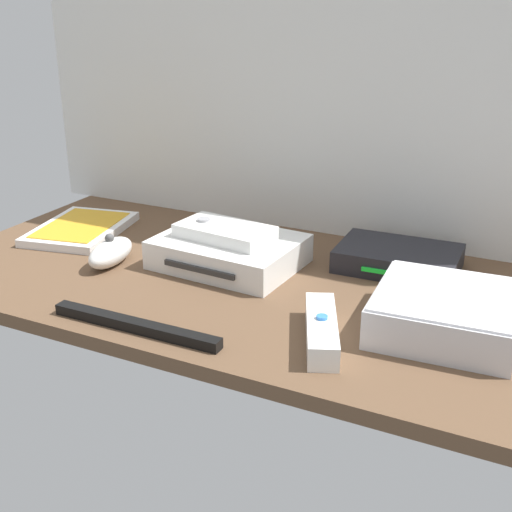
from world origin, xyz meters
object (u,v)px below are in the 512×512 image
at_px(remote_wand, 321,330).
at_px(remote_nunchuk, 111,252).
at_px(mini_computer, 445,313).
at_px(game_case, 81,229).
at_px(network_router, 398,258).
at_px(remote_classic_pad, 225,232).
at_px(game_console, 229,252).
at_px(sensor_bar, 135,326).

distance_m(remote_wand, remote_nunchuk, 0.39).
bearing_deg(mini_computer, game_case, 172.22).
bearing_deg(network_router, mini_computer, -61.11).
distance_m(network_router, remote_classic_pad, 0.27).
relative_size(network_router, remote_classic_pad, 1.21).
xyz_separation_m(game_console, game_case, (-0.30, 0.01, -0.01)).
xyz_separation_m(game_case, remote_wand, (0.52, -0.18, 0.01)).
height_order(network_router, remote_wand, same).
bearing_deg(remote_nunchuk, game_case, 141.42).
distance_m(network_router, sensor_bar, 0.42).
height_order(game_case, network_router, network_router).
height_order(mini_computer, remote_wand, mini_computer).
xyz_separation_m(game_console, remote_classic_pad, (-0.01, -0.00, 0.03)).
bearing_deg(mini_computer, remote_classic_pad, 168.29).
xyz_separation_m(mini_computer, remote_nunchuk, (-0.51, -0.01, -0.01)).
height_order(game_console, network_router, game_console).
bearing_deg(sensor_bar, game_console, 88.79).
relative_size(network_router, sensor_bar, 0.77).
xyz_separation_m(remote_wand, remote_classic_pad, (-0.22, 0.16, 0.04)).
relative_size(game_console, remote_nunchuk, 2.13).
distance_m(mini_computer, remote_classic_pad, 0.36).
bearing_deg(remote_classic_pad, game_console, 21.86).
relative_size(mini_computer, remote_nunchuk, 1.75).
bearing_deg(game_console, mini_computer, -8.60).
bearing_deg(mini_computer, game_console, 167.83).
relative_size(game_console, remote_classic_pad, 1.44).
height_order(mini_computer, remote_classic_pad, remote_classic_pad).
height_order(game_console, remote_nunchuk, remote_nunchuk).
relative_size(mini_computer, sensor_bar, 0.75).
bearing_deg(remote_nunchuk, remote_classic_pad, 22.04).
bearing_deg(network_router, remote_classic_pad, -159.61).
distance_m(game_console, game_case, 0.30).
xyz_separation_m(mini_computer, remote_classic_pad, (-0.35, 0.07, 0.03)).
bearing_deg(remote_classic_pad, remote_nunchuk, -147.28).
distance_m(network_router, remote_nunchuk, 0.44).
distance_m(game_console, remote_nunchuk, 0.18).
bearing_deg(game_console, network_router, 26.28).
bearing_deg(network_router, game_console, -159.44).
distance_m(game_console, sensor_bar, 0.24).
bearing_deg(sensor_bar, remote_classic_pad, 90.20).
bearing_deg(game_case, remote_wand, -30.22).
height_order(mini_computer, game_case, mini_computer).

